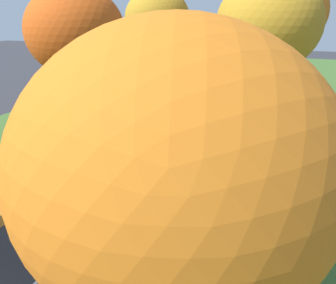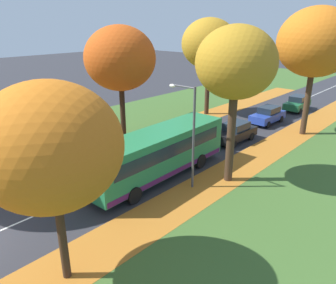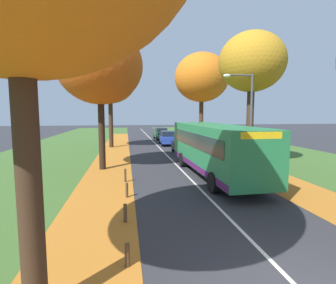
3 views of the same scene
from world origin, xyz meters
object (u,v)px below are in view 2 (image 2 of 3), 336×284
Objects in this scene: tree_right_nearest at (50,147)px; bus at (158,152)px; car_blue_following at (268,115)px; car_green_third_in_line at (297,103)px; car_black_lead at (235,132)px; bollard_sixth at (99,154)px; tree_right_mid at (316,43)px; bollard_fifth at (68,166)px; tree_left_near at (120,59)px; tree_right_near at (236,64)px; tree_left_mid at (209,44)px; streetlamp_right at (189,126)px; bollard_fourth at (29,179)px.

tree_right_nearest is 9.92m from bus.
car_green_third_in_line is at bearing 88.73° from car_blue_following.
car_blue_following is (-0.41, 6.59, 0.00)m from car_black_lead.
tree_right_mid is at bearing 60.62° from bollard_sixth.
tree_right_nearest reaches higher than bollard_fifth.
bus is at bearing -23.20° from tree_left_near.
bollard_fifth is at bearing -146.63° from bus.
bollard_sixth is at bearing -172.07° from bus.
tree_left_mid is at bearing 130.97° from tree_right_near.
tree_left_mid is at bearing 114.92° from bus.
tree_right_nearest is 1.78× the size of car_blue_following.
tree_right_near reaches higher than bollard_sixth.
tree_right_mid is at bearing 76.56° from bus.
tree_left_near is 15.56m from tree_right_mid.
bus is (6.65, -14.31, -5.45)m from tree_left_mid.
tree_right_near is 20.92m from car_green_third_in_line.
car_black_lead is (5.20, 12.23, 0.49)m from bollard_fifth.
streetlamp_right is at bearing 98.02° from tree_right_nearest.
car_blue_following is (6.37, 1.17, -6.34)m from tree_left_mid.
tree_right_near is 9.48m from car_black_lead.
bus is at bearing 33.37° from bollard_fifth.
tree_left_mid is 0.92× the size of tree_right_mid.
streetlamp_right is 1.41× the size of car_blue_following.
bus reaches higher than car_blue_following.
bollard_sixth is at bearing -158.87° from tree_right_near.
tree_left_near is 10.77m from car_black_lead.
bollard_fifth is at bearing -88.43° from bollard_sixth.
tree_right_mid is 21.20m from bollard_fifth.
car_black_lead and car_green_third_in_line have the same top height.
car_blue_following is at bearing 106.37° from tree_right_near.
tree_left_mid is 9.07m from car_blue_following.
bollard_fifth is at bearing -84.88° from tree_left_mid.
car_green_third_in_line is at bearing 100.47° from tree_right_near.
car_blue_following reaches higher than bollard_fifth.
bollard_sixth is at bearing -67.44° from tree_left_near.
tree_right_nearest reaches higher than bus.
bollard_fifth reaches higher than bollard_fourth.
car_blue_following is 6.77m from car_green_third_in_line.
tree_left_mid reaches higher than car_black_lead.
bollard_fourth is 28.65m from car_green_third_in_line.
tree_right_nearest reaches higher than bollard_fourth.
tree_right_near is at bearing -49.03° from tree_left_mid.
tree_right_mid reaches higher than bollard_fifth.
bus is at bearing -88.98° from car_blue_following.
bollard_fifth is 19.42m from car_blue_following.
tree_left_mid is at bearing 113.66° from tree_right_nearest.
bollard_sixth is at bearing -171.37° from streetlamp_right.
streetlamp_right is 0.57× the size of bus.
tree_right_near is 2.14× the size of car_green_third_in_line.
tree_right_mid reaches higher than bollard_sixth.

